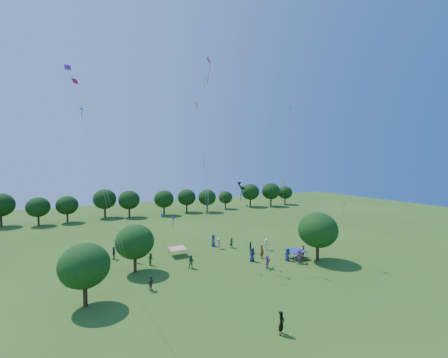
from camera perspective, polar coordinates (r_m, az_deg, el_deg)
ground at (r=26.39m, az=15.74°, el=-26.32°), size 160.00×160.00×0.00m
near_tree_west at (r=30.43m, az=-25.05°, el=-14.74°), size 4.43×4.43×5.73m
near_tree_north at (r=37.24m, az=-16.65°, el=-11.37°), size 4.48×4.48×5.67m
near_tree_east at (r=41.42m, az=17.45°, el=-9.24°), size 5.10×5.10×6.40m
treeline at (r=73.98m, az=-16.14°, el=-3.72°), size 88.01×8.77×6.77m
tent_red_stripe at (r=42.78m, az=-8.83°, el=-12.96°), size 2.20×2.20×1.10m
tent_blue at (r=42.39m, az=13.53°, el=-13.17°), size 2.20×2.20×1.10m
man_in_black at (r=25.32m, az=10.90°, el=-25.33°), size 0.79×0.70×1.77m
crowd_person_0 at (r=41.29m, az=12.02°, el=-13.88°), size 0.86×0.50×1.68m
crowd_person_1 at (r=43.36m, az=14.89°, el=-13.15°), size 0.70×0.64×1.58m
crowd_person_2 at (r=46.03m, az=1.52°, el=-12.06°), size 0.79×0.44×1.58m
crowd_person_3 at (r=45.66m, az=-0.99°, el=-12.15°), size 1.17×0.81×1.64m
crowd_person_4 at (r=44.04m, az=5.06°, el=-12.80°), size 0.92×0.96×1.56m
crowd_person_5 at (r=38.19m, az=8.25°, el=-15.34°), size 1.53×1.32×1.61m
crowd_person_6 at (r=40.34m, az=5.40°, el=-14.15°), size 0.70×0.98×1.80m
crowd_person_7 at (r=41.59m, az=7.23°, el=-13.57°), size 0.51×0.74×1.87m
crowd_person_8 at (r=37.93m, az=-6.25°, el=-15.43°), size 0.92×0.74×1.64m
crowd_person_9 at (r=37.26m, az=-28.07°, el=-16.12°), size 1.18×1.04×1.68m
crowd_person_10 at (r=43.52m, az=-20.26°, el=-13.10°), size 0.79×1.09×1.70m
crowd_person_11 at (r=40.68m, az=14.15°, el=-14.06°), size 1.77×0.78×1.84m
crowd_person_12 at (r=46.89m, az=-2.04°, el=-11.62°), size 0.99×0.97×1.82m
crowd_person_13 at (r=41.26m, az=-16.51°, el=-13.95°), size 0.67×0.75×1.69m
crowd_person_14 at (r=39.98m, az=-13.75°, el=-14.61°), size 0.51×0.80×1.51m
crowd_person_15 at (r=45.51m, az=8.08°, el=-12.19°), size 1.17×1.10×1.70m
crowd_person_16 at (r=32.72m, az=-13.78°, el=-18.77°), size 0.94×0.85×1.50m
pirate_kite at (r=36.05m, az=3.37°, el=-1.55°), size 2.60×1.28×9.24m
red_high_kite at (r=40.80m, az=-2.96°, el=14.98°), size 2.60×5.14×25.60m
small_kite_0 at (r=26.72m, az=-23.28°, el=4.57°), size 4.96×5.02×17.91m
small_kite_1 at (r=42.19m, az=-4.56°, el=8.20°), size 3.34×1.15×19.84m
small_kite_2 at (r=39.38m, az=-3.54°, el=9.44°), size 1.15×3.40×22.81m
small_kite_3 at (r=39.29m, az=4.47°, el=-6.95°), size 0.86×1.61×6.06m
small_kite_4 at (r=47.55m, az=-9.73°, el=-7.82°), size 6.22×6.58×3.54m
small_kite_5 at (r=44.87m, az=-8.66°, el=-8.13°), size 5.60×3.33×3.66m
small_kite_6 at (r=35.18m, az=2.60°, el=-3.94°), size 3.34×2.22×9.83m
small_kite_7 at (r=37.94m, az=-3.68°, el=-0.23°), size 0.45×1.50×12.33m
small_kite_8 at (r=50.20m, az=-0.32°, el=-3.40°), size 0.76×4.25×6.81m
small_kite_9 at (r=33.26m, az=11.18°, el=-4.19°), size 1.70×2.11×9.68m
small_kite_10 at (r=40.16m, az=20.99°, el=-5.59°), size 3.89×3.61×6.84m
small_kite_11 at (r=40.69m, az=12.73°, el=6.13°), size 1.14×2.42×19.03m
small_kite_12 at (r=42.10m, az=-24.61°, el=5.10°), size 2.01×3.68×18.63m
small_kite_13 at (r=27.53m, az=-24.21°, el=5.96°), size 5.06×3.71×19.16m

